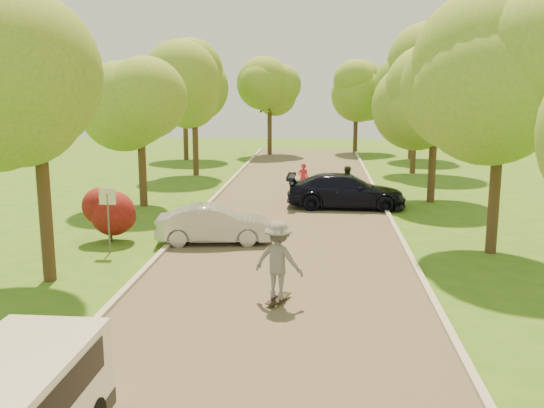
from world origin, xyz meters
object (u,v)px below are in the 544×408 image
(skateboarder, at_px, (279,260))
(person_olive, at_px, (346,184))
(person_striped, at_px, (303,178))
(street_sign, at_px, (108,206))
(longboard, at_px, (279,299))
(dark_sedan, at_px, (346,191))
(silver_sedan, at_px, (215,224))

(skateboarder, distance_m, person_olive, 14.04)
(person_striped, bearing_deg, street_sign, 53.47)
(longboard, bearing_deg, street_sign, -15.97)
(street_sign, distance_m, person_olive, 12.58)
(dark_sedan, bearing_deg, person_olive, -2.06)
(person_striped, relative_size, person_olive, 0.89)
(silver_sedan, height_order, person_striped, person_striped)
(street_sign, relative_size, person_olive, 1.24)
(dark_sedan, height_order, person_striped, dark_sedan)
(skateboarder, bearing_deg, dark_sedan, -79.75)
(street_sign, relative_size, skateboarder, 1.09)
(longboard, distance_m, person_olive, 14.05)
(silver_sedan, relative_size, dark_sedan, 0.76)
(dark_sedan, distance_m, skateboarder, 12.75)
(skateboarder, bearing_deg, longboard, 124.17)
(skateboarder, bearing_deg, street_sign, -15.97)
(silver_sedan, xyz_separation_m, person_striped, (2.79, 10.57, 0.11))
(longboard, relative_size, person_striped, 0.68)
(street_sign, height_order, skateboarder, street_sign)
(dark_sedan, relative_size, person_striped, 3.45)
(dark_sedan, relative_size, skateboarder, 2.68)
(skateboarder, xyz_separation_m, person_striped, (0.13, 16.41, -0.35))
(silver_sedan, distance_m, longboard, 6.44)
(street_sign, xyz_separation_m, person_striped, (6.04, 12.10, -0.79))
(longboard, distance_m, skateboarder, 1.02)
(silver_sedan, distance_m, person_olive, 9.40)
(dark_sedan, bearing_deg, street_sign, 136.39)
(skateboarder, xyz_separation_m, person_olive, (2.26, 13.85, -0.25))
(person_striped, xyz_separation_m, person_olive, (2.12, -2.56, 0.10))
(person_striped, bearing_deg, person_olive, 119.63)
(street_sign, distance_m, silver_sedan, 3.71)
(street_sign, xyz_separation_m, dark_sedan, (8.10, 8.24, -0.79))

